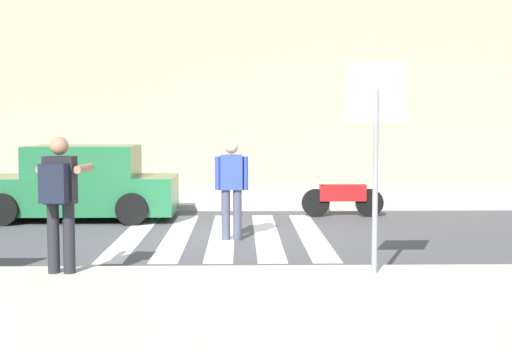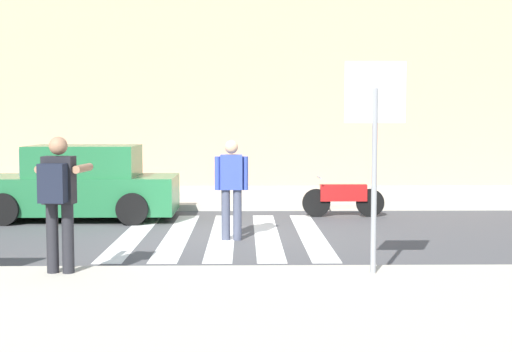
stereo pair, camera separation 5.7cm
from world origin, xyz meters
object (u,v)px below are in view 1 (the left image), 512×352
at_px(pedestrian_crossing, 232,184).
at_px(motorcycle, 342,198).
at_px(parked_car_green, 79,185).
at_px(stop_sign, 376,120).
at_px(photographer_with_backpack, 60,192).

height_order(pedestrian_crossing, motorcycle, pedestrian_crossing).
bearing_deg(motorcycle, pedestrian_crossing, -128.44).
bearing_deg(parked_car_green, pedestrian_crossing, -39.48).
xyz_separation_m(parked_car_green, motorcycle, (5.56, 0.30, -0.31)).
height_order(stop_sign, pedestrian_crossing, stop_sign).
relative_size(stop_sign, photographer_with_backpack, 1.54).
height_order(parked_car_green, motorcycle, parked_car_green).
bearing_deg(photographer_with_backpack, parked_car_green, 100.59).
xyz_separation_m(stop_sign, pedestrian_crossing, (-1.85, 3.34, -1.10)).
bearing_deg(photographer_with_backpack, motorcycle, 54.53).
xyz_separation_m(stop_sign, parked_car_green, (-5.07, 5.99, -1.35)).
distance_m(parked_car_green, motorcycle, 5.58).
bearing_deg(stop_sign, parked_car_green, 130.23).
distance_m(stop_sign, motorcycle, 6.53).
bearing_deg(pedestrian_crossing, parked_car_green, 140.52).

